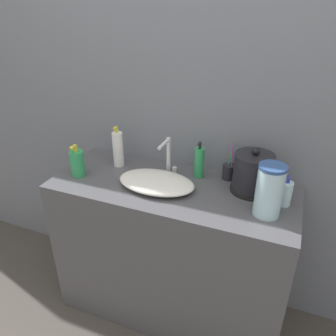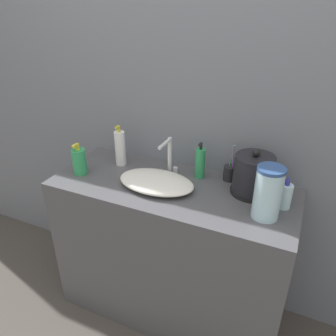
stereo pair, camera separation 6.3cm
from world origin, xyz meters
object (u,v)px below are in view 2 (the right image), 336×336
at_px(toothbrush_cup, 230,172).
at_px(hand_cream_bottle, 79,161).
at_px(shampoo_bottle, 200,163).
at_px(electric_kettle, 253,176).
at_px(water_pitcher, 268,193).
at_px(faucet, 169,155).
at_px(mouthwash_bottle, 285,195).
at_px(lotion_bottle, 120,148).

bearing_deg(toothbrush_cup, hand_cream_bottle, -160.74).
bearing_deg(shampoo_bottle, toothbrush_cup, 13.76).
height_order(electric_kettle, shampoo_bottle, electric_kettle).
bearing_deg(toothbrush_cup, shampoo_bottle, -166.24).
distance_m(toothbrush_cup, water_pitcher, 0.35).
xyz_separation_m(faucet, shampoo_bottle, (0.16, 0.04, -0.03)).
bearing_deg(mouthwash_bottle, toothbrush_cup, 153.62).
relative_size(electric_kettle, toothbrush_cup, 1.15).
bearing_deg(water_pitcher, hand_cream_bottle, -179.37).
bearing_deg(electric_kettle, hand_cream_bottle, -168.15).
relative_size(faucet, water_pitcher, 0.86).
bearing_deg(faucet, toothbrush_cup, 13.30).
bearing_deg(mouthwash_bottle, shampoo_bottle, 166.35).
bearing_deg(toothbrush_cup, lotion_bottle, -172.61).
distance_m(shampoo_bottle, hand_cream_bottle, 0.64).
distance_m(lotion_bottle, mouthwash_bottle, 0.90).
bearing_deg(water_pitcher, shampoo_bottle, 150.20).
height_order(faucet, shampoo_bottle, faucet).
bearing_deg(electric_kettle, lotion_bottle, -179.88).
height_order(electric_kettle, mouthwash_bottle, electric_kettle).
distance_m(lotion_bottle, shampoo_bottle, 0.46).
bearing_deg(electric_kettle, water_pitcher, -61.66).
distance_m(faucet, lotion_bottle, 0.30).
distance_m(faucet, toothbrush_cup, 0.33).
distance_m(hand_cream_bottle, water_pitcher, 0.98).
xyz_separation_m(shampoo_bottle, water_pitcher, (0.38, -0.22, 0.04)).
bearing_deg(toothbrush_cup, electric_kettle, -30.69).
relative_size(electric_kettle, water_pitcher, 0.98).
relative_size(shampoo_bottle, water_pitcher, 0.83).
distance_m(electric_kettle, hand_cream_bottle, 0.90).
relative_size(electric_kettle, mouthwash_bottle, 1.46).
distance_m(toothbrush_cup, shampoo_bottle, 0.16).
bearing_deg(lotion_bottle, toothbrush_cup, 7.39).
height_order(faucet, mouthwash_bottle, faucet).
bearing_deg(hand_cream_bottle, toothbrush_cup, 19.26).
xyz_separation_m(electric_kettle, toothbrush_cup, (-0.13, 0.08, -0.05)).
bearing_deg(lotion_bottle, shampoo_bottle, 5.25).
relative_size(faucet, shampoo_bottle, 1.03).
distance_m(faucet, water_pitcher, 0.56).
bearing_deg(electric_kettle, faucet, 179.47).
relative_size(lotion_bottle, mouthwash_bottle, 1.47).
bearing_deg(lotion_bottle, hand_cream_bottle, -127.88).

